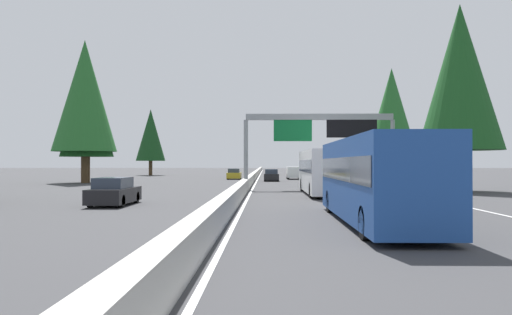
{
  "coord_description": "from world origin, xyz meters",
  "views": [
    {
      "loc": [
        -1.57,
        -1.42,
        2.23
      ],
      "look_at": [
        59.79,
        -0.16,
        2.9
      ],
      "focal_mm": 35.1,
      "sensor_mm": 36.0,
      "label": 1
    }
  ],
  "objects_px": {
    "box_truck_far_right": "(308,166)",
    "sedan_distant_b": "(376,185)",
    "conifer_right_mid": "(392,113)",
    "oncoming_far": "(234,174)",
    "conifer_right_near": "(460,77)",
    "oncoming_near": "(114,192)",
    "pickup_far_left": "(317,172)",
    "bus_distant_a": "(374,177)",
    "bus_mid_left": "(322,170)",
    "sedan_mid_right": "(422,196)",
    "conifer_left_far": "(151,135)",
    "conifer_left_near": "(85,96)",
    "conifer_left_mid": "(87,111)",
    "sedan_near_right": "(271,176)",
    "minivan_near_center": "(294,172)",
    "sign_gantry_overhead": "(321,129)"
  },
  "relations": [
    {
      "from": "box_truck_far_right",
      "to": "sedan_distant_b",
      "type": "distance_m",
      "value": 58.59
    },
    {
      "from": "conifer_right_near",
      "to": "box_truck_far_right",
      "type": "bearing_deg",
      "value": 7.83
    },
    {
      "from": "oncoming_far",
      "to": "bus_distant_a",
      "type": "bearing_deg",
      "value": 9.57
    },
    {
      "from": "bus_mid_left",
      "to": "conifer_right_near",
      "type": "xyz_separation_m",
      "value": [
        3.46,
        -11.16,
        7.22
      ]
    },
    {
      "from": "sedan_distant_b",
      "to": "bus_mid_left",
      "type": "relative_size",
      "value": 0.38
    },
    {
      "from": "bus_mid_left",
      "to": "conifer_left_near",
      "type": "relative_size",
      "value": 0.72
    },
    {
      "from": "conifer_right_near",
      "to": "conifer_left_mid",
      "type": "xyz_separation_m",
      "value": [
        16.62,
        35.35,
        -0.81
      ]
    },
    {
      "from": "sedan_near_right",
      "to": "box_truck_far_right",
      "type": "height_order",
      "value": "box_truck_far_right"
    },
    {
      "from": "bus_distant_a",
      "to": "conifer_left_mid",
      "type": "height_order",
      "value": "conifer_left_mid"
    },
    {
      "from": "sedan_near_right",
      "to": "minivan_near_center",
      "type": "xyz_separation_m",
      "value": [
        7.58,
        -3.21,
        0.27
      ]
    },
    {
      "from": "sedan_mid_right",
      "to": "minivan_near_center",
      "type": "distance_m",
      "value": 45.17
    },
    {
      "from": "conifer_left_near",
      "to": "conifer_left_far",
      "type": "xyz_separation_m",
      "value": [
        34.12,
        0.55,
        -2.48
      ]
    },
    {
      "from": "bus_distant_a",
      "to": "sedan_distant_b",
      "type": "bearing_deg",
      "value": -12.6
    },
    {
      "from": "oncoming_far",
      "to": "conifer_right_mid",
      "type": "xyz_separation_m",
      "value": [
        -8.91,
        -19.22,
        7.5
      ]
    },
    {
      "from": "box_truck_far_right",
      "to": "sedan_distant_b",
      "type": "height_order",
      "value": "box_truck_far_right"
    },
    {
      "from": "oncoming_far",
      "to": "conifer_right_near",
      "type": "height_order",
      "value": "conifer_right_near"
    },
    {
      "from": "bus_distant_a",
      "to": "conifer_right_mid",
      "type": "height_order",
      "value": "conifer_right_mid"
    },
    {
      "from": "box_truck_far_right",
      "to": "conifer_right_mid",
      "type": "relative_size",
      "value": 0.63
    },
    {
      "from": "oncoming_near",
      "to": "conifer_left_near",
      "type": "height_order",
      "value": "conifer_left_near"
    },
    {
      "from": "sedan_mid_right",
      "to": "sedan_near_right",
      "type": "height_order",
      "value": "same"
    },
    {
      "from": "sedan_near_right",
      "to": "conifer_right_mid",
      "type": "bearing_deg",
      "value": -98.29
    },
    {
      "from": "sedan_distant_b",
      "to": "conifer_left_near",
      "type": "xyz_separation_m",
      "value": [
        20.51,
        27.81,
        9.03
      ]
    },
    {
      "from": "box_truck_far_right",
      "to": "bus_mid_left",
      "type": "xyz_separation_m",
      "value": [
        -57.45,
        3.74,
        0.11
      ]
    },
    {
      "from": "minivan_near_center",
      "to": "conifer_right_near",
      "type": "xyz_separation_m",
      "value": [
        -29.72,
        -11.31,
        7.99
      ]
    },
    {
      "from": "sign_gantry_overhead",
      "to": "conifer_right_mid",
      "type": "distance_m",
      "value": 20.32
    },
    {
      "from": "sign_gantry_overhead",
      "to": "sedan_distant_b",
      "type": "height_order",
      "value": "sign_gantry_overhead"
    },
    {
      "from": "sedan_distant_b",
      "to": "conifer_right_mid",
      "type": "relative_size",
      "value": 0.33
    },
    {
      "from": "bus_mid_left",
      "to": "sedan_mid_right",
      "type": "bearing_deg",
      "value": -163.94
    },
    {
      "from": "pickup_far_left",
      "to": "bus_distant_a",
      "type": "bearing_deg",
      "value": 176.37
    },
    {
      "from": "conifer_left_mid",
      "to": "pickup_far_left",
      "type": "bearing_deg",
      "value": -56.02
    },
    {
      "from": "sedan_distant_b",
      "to": "bus_mid_left",
      "type": "xyz_separation_m",
      "value": [
        1.14,
        3.6,
        1.03
      ]
    },
    {
      "from": "oncoming_far",
      "to": "sedan_distant_b",
      "type": "bearing_deg",
      "value": 19.63
    },
    {
      "from": "oncoming_near",
      "to": "minivan_near_center",
      "type": "bearing_deg",
      "value": 164.45
    },
    {
      "from": "pickup_far_left",
      "to": "conifer_left_near",
      "type": "bearing_deg",
      "value": 124.96
    },
    {
      "from": "minivan_near_center",
      "to": "conifer_left_near",
      "type": "height_order",
      "value": "conifer_left_near"
    },
    {
      "from": "oncoming_near",
      "to": "conifer_left_mid",
      "type": "xyz_separation_m",
      "value": [
        29.59,
        12.16,
        7.45
      ]
    },
    {
      "from": "oncoming_far",
      "to": "conifer_left_near",
      "type": "distance_m",
      "value": 22.42
    },
    {
      "from": "sign_gantry_overhead",
      "to": "sedan_mid_right",
      "type": "distance_m",
      "value": 18.82
    },
    {
      "from": "sedan_distant_b",
      "to": "conifer_right_near",
      "type": "height_order",
      "value": "conifer_right_near"
    },
    {
      "from": "sedan_mid_right",
      "to": "sedan_distant_b",
      "type": "height_order",
      "value": "same"
    },
    {
      "from": "conifer_left_mid",
      "to": "minivan_near_center",
      "type": "bearing_deg",
      "value": -61.42
    },
    {
      "from": "oncoming_far",
      "to": "conifer_right_near",
      "type": "xyz_separation_m",
      "value": [
        -28.97,
        -19.53,
        8.26
      ]
    },
    {
      "from": "box_truck_far_right",
      "to": "sedan_distant_b",
      "type": "relative_size",
      "value": 1.93
    },
    {
      "from": "box_truck_far_right",
      "to": "pickup_far_left",
      "type": "height_order",
      "value": "box_truck_far_right"
    },
    {
      "from": "box_truck_far_right",
      "to": "minivan_near_center",
      "type": "height_order",
      "value": "box_truck_far_right"
    },
    {
      "from": "oncoming_near",
      "to": "sedan_distant_b",
      "type": "bearing_deg",
      "value": 118.16
    },
    {
      "from": "sedan_mid_right",
      "to": "conifer_right_near",
      "type": "height_order",
      "value": "conifer_right_near"
    },
    {
      "from": "box_truck_far_right",
      "to": "conifer_left_far",
      "type": "relative_size",
      "value": 0.71
    },
    {
      "from": "pickup_far_left",
      "to": "bus_mid_left",
      "type": "xyz_separation_m",
      "value": [
        -38.79,
        3.56,
        0.8
      ]
    },
    {
      "from": "oncoming_near",
      "to": "conifer_left_near",
      "type": "xyz_separation_m",
      "value": [
        28.88,
        12.17,
        9.03
      ]
    }
  ]
}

